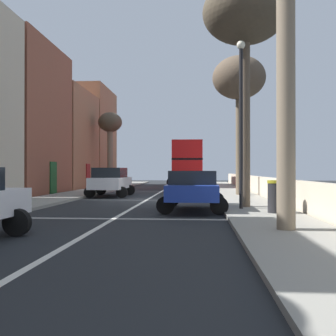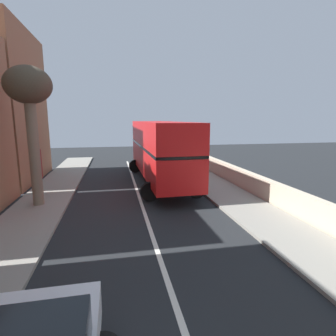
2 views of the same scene
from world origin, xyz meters
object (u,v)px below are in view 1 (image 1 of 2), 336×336
object	(u,v)px
double_decker_bus	(188,162)
parked_car_white_left_0	(111,180)
lamppost_right	(241,110)
street_tree_left_0	(110,127)
parked_car_blue_right_2	(193,188)
litter_bin_right	(276,196)
street_tree_right_1	(239,80)
street_tree_right_5	(245,16)

from	to	relation	value
double_decker_bus	parked_car_white_left_0	world-z (taller)	double_decker_bus
lamppost_right	street_tree_left_0	bearing A→B (deg)	115.87
double_decker_bus	parked_car_blue_right_2	bearing A→B (deg)	-87.98
litter_bin_right	street_tree_right_1	bearing A→B (deg)	91.09
street_tree_right_5	litter_bin_right	distance (m)	7.35
parked_car_blue_right_2	street_tree_right_5	world-z (taller)	street_tree_right_5
street_tree_right_1	lamppost_right	world-z (taller)	street_tree_right_1
lamppost_right	parked_car_blue_right_2	bearing A→B (deg)	174.14
street_tree_right_1	street_tree_right_5	size ratio (longest dim) A/B	0.92
parked_car_white_left_0	litter_bin_right	world-z (taller)	parked_car_white_left_0
parked_car_blue_right_2	litter_bin_right	size ratio (longest dim) A/B	4.07
parked_car_white_left_0	lamppost_right	distance (m)	11.06
parked_car_blue_right_2	street_tree_right_5	bearing A→B (deg)	16.70
street_tree_right_5	lamppost_right	size ratio (longest dim) A/B	1.41
parked_car_white_left_0	street_tree_right_1	size ratio (longest dim) A/B	0.53
street_tree_right_1	street_tree_right_5	world-z (taller)	street_tree_right_5
lamppost_right	street_tree_right_5	bearing A→B (deg)	73.35
parked_car_white_left_0	street_tree_right_1	xyz separation A→B (m)	(7.61, 0.49, 5.96)
street_tree_left_0	litter_bin_right	xyz separation A→B (m)	(10.27, -20.54, -4.64)
street_tree_left_0	street_tree_right_5	distance (m)	20.78
street_tree_right_5	double_decker_bus	bearing A→B (deg)	97.32
litter_bin_right	parked_car_white_left_0	bearing A→B (deg)	128.90
parked_car_white_left_0	street_tree_right_1	world-z (taller)	street_tree_right_1
parked_car_white_left_0	litter_bin_right	size ratio (longest dim) A/B	3.94
parked_car_blue_right_2	street_tree_right_5	size ratio (longest dim) A/B	0.50
street_tree_right_5	litter_bin_right	world-z (taller)	street_tree_right_5
street_tree_left_0	double_decker_bus	bearing A→B (deg)	29.39
street_tree_right_1	litter_bin_right	world-z (taller)	street_tree_right_1
street_tree_left_0	lamppost_right	xyz separation A→B (m)	(9.27, -19.12, -1.51)
double_decker_bus	street_tree_right_5	xyz separation A→B (m)	(2.84, -22.08, 5.29)
double_decker_bus	street_tree_right_5	size ratio (longest dim) A/B	1.29
parked_car_blue_right_2	lamppost_right	xyz separation A→B (m)	(1.80, -0.18, 2.92)
parked_car_blue_right_2	double_decker_bus	bearing A→B (deg)	92.02
double_decker_bus	street_tree_right_5	distance (m)	22.88
parked_car_blue_right_2	street_tree_right_5	distance (m)	7.08
parked_car_blue_right_2	street_tree_right_1	bearing A→B (deg)	73.05
parked_car_blue_right_2	litter_bin_right	distance (m)	3.23
double_decker_bus	parked_car_blue_right_2	world-z (taller)	double_decker_bus
parked_car_white_left_0	street_tree_left_0	distance (m)	11.97
street_tree_right_5	lamppost_right	world-z (taller)	street_tree_right_5
double_decker_bus	street_tree_right_1	distance (m)	15.24
parked_car_white_left_0	street_tree_right_1	distance (m)	9.67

